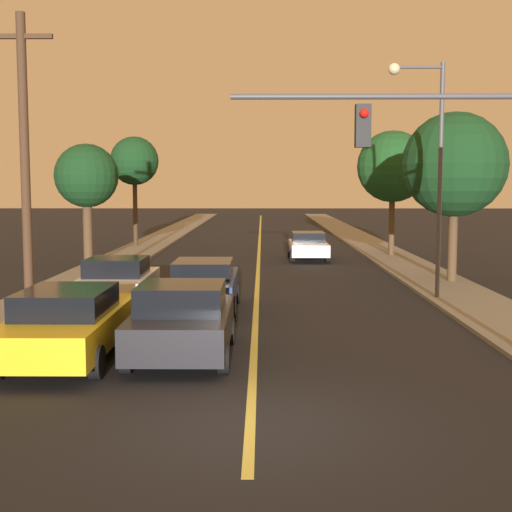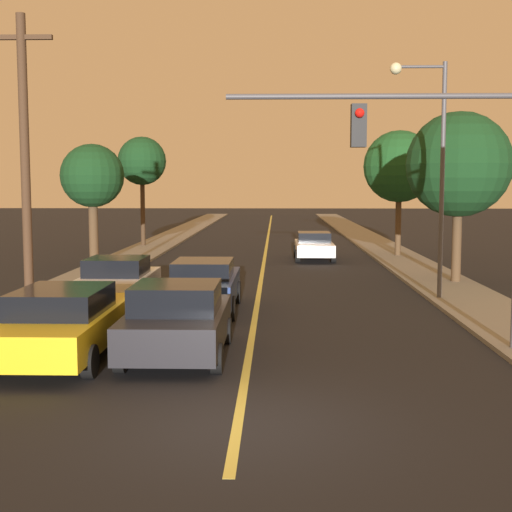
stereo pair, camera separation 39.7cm
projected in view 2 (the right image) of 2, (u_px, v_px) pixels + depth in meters
ground_plane at (238, 425)px, 10.76m from camera, size 200.00×200.00×0.00m
road_surface at (267, 240)px, 46.57m from camera, size 10.66×80.00×0.01m
sidewalk_left at (167, 239)px, 46.75m from camera, size 2.50×80.00×0.12m
sidewalk_right at (368, 240)px, 46.37m from camera, size 2.50×80.00×0.12m
car_near_lane_front at (177, 320)px, 14.91m from camera, size 2.09×4.20×1.59m
car_near_lane_second at (204, 285)px, 20.34m from camera, size 1.95×4.65×1.50m
car_outer_lane_front at (65, 322)px, 14.86m from camera, size 2.06×5.15×1.50m
car_outer_lane_second at (118, 285)px, 19.88m from camera, size 1.91×3.80×1.62m
car_far_oncoming at (314, 246)px, 34.35m from camera, size 1.88×4.16×1.35m
traffic_signal_mast at (444, 165)px, 15.04m from camera, size 6.31×0.42×5.61m
streetlamp_right at (430, 148)px, 21.82m from camera, size 1.74×0.36×7.22m
utility_pole_left at (25, 162)px, 18.42m from camera, size 1.60×0.24×7.84m
tree_left_near at (92, 177)px, 31.29m from camera, size 2.78×2.78×5.30m
tree_left_far at (142, 162)px, 41.07m from camera, size 2.78×2.78×6.27m
tree_right_near at (459, 165)px, 25.59m from camera, size 3.79×3.79×6.13m
tree_right_far at (399, 167)px, 35.23m from camera, size 3.55×3.55×6.19m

